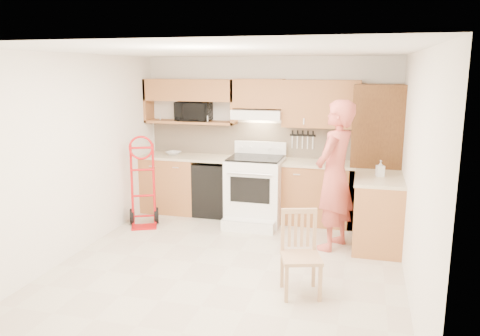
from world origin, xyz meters
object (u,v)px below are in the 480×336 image
at_px(range, 254,185).
at_px(hand_truck, 143,186).
at_px(microwave, 194,111).
at_px(person, 335,176).
at_px(dining_chair, 301,255).

bearing_deg(range, hand_truck, -160.53).
relative_size(microwave, person, 0.29).
height_order(person, dining_chair, person).
relative_size(person, hand_truck, 1.58).
distance_m(microwave, person, 2.68).
xyz_separation_m(range, person, (1.22, -0.70, 0.37)).
distance_m(person, dining_chair, 1.54).
xyz_separation_m(range, hand_truck, (-1.57, -0.55, 0.01)).
bearing_deg(microwave, range, -23.50).
xyz_separation_m(microwave, dining_chair, (2.11, -2.57, -1.20)).
height_order(microwave, range, microwave).
distance_m(hand_truck, dining_chair, 3.02).
bearing_deg(hand_truck, person, -27.36).
distance_m(microwave, hand_truck, 1.50).
relative_size(range, person, 0.62).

